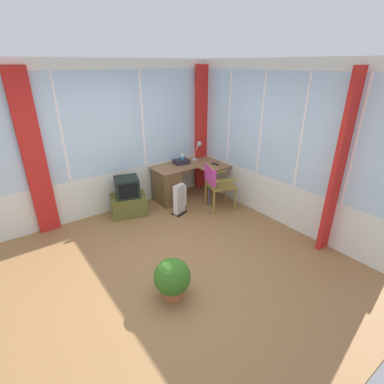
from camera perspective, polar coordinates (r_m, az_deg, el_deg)
The scene contains 15 objects.
ground at distance 4.36m, azimuth -4.18°, elevation -13.78°, with size 5.39×5.07×0.06m, color olive.
north_window_panel at distance 5.46m, azimuth -16.60°, elevation 9.59°, with size 4.39×0.07×2.73m.
east_window_panel at distance 5.14m, azimuth 16.94°, elevation 8.71°, with size 0.07×4.07×2.73m.
curtain_north_left at distance 5.13m, azimuth -28.87°, elevation 6.11°, with size 0.33×0.07×2.63m, color red.
curtain_corner at distance 6.37m, azimuth 2.05°, elevation 12.12°, with size 0.33×0.07×2.63m, color red.
curtain_east_far at distance 4.54m, azimuth 27.40°, elevation 4.36°, with size 0.33×0.07×2.63m, color red.
desk at distance 5.90m, azimuth -4.30°, elevation 1.75°, with size 1.40×0.97×0.73m.
desk_lamp at distance 6.17m, azimuth 1.39°, elevation 8.76°, with size 0.23×0.19×0.42m.
tv_remote at distance 5.99m, azimuth 4.63°, elevation 5.55°, with size 0.04×0.15×0.02m, color black.
spray_bottle at distance 6.05m, azimuth -1.91°, elevation 6.73°, with size 0.06×0.06×0.22m.
paper_tray at distance 6.02m, azimuth -2.15°, elevation 6.07°, with size 0.30×0.23×0.09m, color #23222C.
wooden_armchair at distance 5.51m, azimuth 4.62°, elevation 2.21°, with size 0.61×0.61×0.90m.
tv_on_stand at distance 5.52m, azimuth -12.54°, elevation -1.28°, with size 0.74×0.61×0.74m.
space_heater at distance 5.44m, azimuth -2.39°, elevation -1.36°, with size 0.33×0.24×0.60m.
potted_plant at distance 3.63m, azimuth -3.96°, elevation -16.65°, with size 0.45×0.45×0.52m.
Camera 1 is at (-1.79, -2.93, 2.65)m, focal length 26.90 mm.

